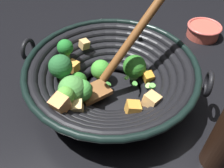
{
  "coord_description": "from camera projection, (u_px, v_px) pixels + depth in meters",
  "views": [
    {
      "loc": [
        0.11,
        -0.37,
        0.42
      ],
      "look_at": [
        0.0,
        0.0,
        0.03
      ],
      "focal_mm": 37.67,
      "sensor_mm": 36.0,
      "label": 1
    }
  ],
  "objects": [
    {
      "name": "ground_plane",
      "position": [
        111.0,
        94.0,
        0.57
      ],
      "size": [
        4.0,
        4.0,
        0.0
      ],
      "primitive_type": "plane",
      "color": "black"
    },
    {
      "name": "garlic_bulb",
      "position": [
        102.0,
        26.0,
        0.74
      ],
      "size": [
        0.05,
        0.05,
        0.05
      ],
      "primitive_type": "sphere",
      "color": "silver",
      "rests_on": "ground"
    },
    {
      "name": "prep_bowl",
      "position": [
        203.0,
        30.0,
        0.73
      ],
      "size": [
        0.1,
        0.1,
        0.04
      ],
      "color": "#D15647",
      "rests_on": "ground"
    },
    {
      "name": "wok",
      "position": [
        110.0,
        75.0,
        0.53
      ],
      "size": [
        0.41,
        0.38,
        0.24
      ],
      "color": "black",
      "rests_on": "ground"
    }
  ]
}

